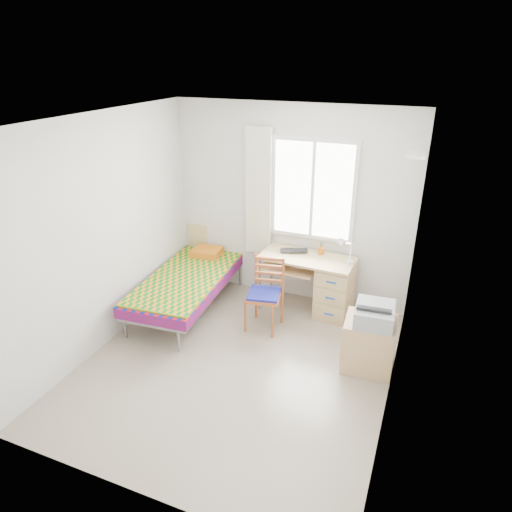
{
  "coord_description": "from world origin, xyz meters",
  "views": [
    {
      "loc": [
        1.72,
        -3.71,
        3.15
      ],
      "look_at": [
        0.0,
        0.55,
        1.08
      ],
      "focal_mm": 32.0,
      "sensor_mm": 36.0,
      "label": 1
    }
  ],
  "objects": [
    {
      "name": "floor",
      "position": [
        0.0,
        0.0,
        0.0
      ],
      "size": [
        3.5,
        3.5,
        0.0
      ],
      "primitive_type": "plane",
      "color": "#BCAD93",
      "rests_on": "ground"
    },
    {
      "name": "ceiling",
      "position": [
        0.0,
        0.0,
        2.6
      ],
      "size": [
        3.5,
        3.5,
        0.0
      ],
      "primitive_type": "plane",
      "rotation": [
        3.14,
        0.0,
        0.0
      ],
      "color": "white",
      "rests_on": "wall_back"
    },
    {
      "name": "wall_back",
      "position": [
        0.0,
        1.75,
        1.3
      ],
      "size": [
        3.2,
        0.0,
        3.2
      ],
      "primitive_type": "plane",
      "rotation": [
        1.57,
        0.0,
        0.0
      ],
      "color": "silver",
      "rests_on": "ground"
    },
    {
      "name": "wall_left",
      "position": [
        -1.6,
        0.0,
        1.3
      ],
      "size": [
        0.0,
        3.5,
        3.5
      ],
      "primitive_type": "plane",
      "rotation": [
        1.57,
        0.0,
        1.57
      ],
      "color": "silver",
      "rests_on": "ground"
    },
    {
      "name": "wall_right",
      "position": [
        1.6,
        0.0,
        1.3
      ],
      "size": [
        0.0,
        3.5,
        3.5
      ],
      "primitive_type": "plane",
      "rotation": [
        1.57,
        0.0,
        -1.57
      ],
      "color": "silver",
      "rests_on": "ground"
    },
    {
      "name": "window",
      "position": [
        0.3,
        1.73,
        1.55
      ],
      "size": [
        1.1,
        0.04,
        1.3
      ],
      "color": "white",
      "rests_on": "wall_back"
    },
    {
      "name": "curtain",
      "position": [
        -0.42,
        1.68,
        1.45
      ],
      "size": [
        0.35,
        0.05,
        1.7
      ],
      "primitive_type": "cube",
      "color": "beige",
      "rests_on": "wall_back"
    },
    {
      "name": "floating_shelf",
      "position": [
        1.49,
        1.4,
        2.15
      ],
      "size": [
        0.2,
        0.32,
        0.03
      ],
      "primitive_type": "cube",
      "color": "white",
      "rests_on": "wall_right"
    },
    {
      "name": "bed",
      "position": [
        -1.08,
        0.92,
        0.41
      ],
      "size": [
        1.05,
        2.02,
        0.85
      ],
      "rotation": [
        0.0,
        0.0,
        0.07
      ],
      "color": "gray",
      "rests_on": "floor"
    },
    {
      "name": "desk",
      "position": [
        0.66,
        1.44,
        0.41
      ],
      "size": [
        1.23,
        0.61,
        0.75
      ],
      "rotation": [
        0.0,
        0.0,
        -0.05
      ],
      "color": "tan",
      "rests_on": "floor"
    },
    {
      "name": "chair",
      "position": [
        0.01,
        0.86,
        0.51
      ],
      "size": [
        0.46,
        0.46,
        0.91
      ],
      "rotation": [
        0.0,
        0.0,
        0.2
      ],
      "color": "#964F1D",
      "rests_on": "floor"
    },
    {
      "name": "cabinet",
      "position": [
        1.32,
        0.51,
        0.29
      ],
      "size": [
        0.57,
        0.51,
        0.58
      ],
      "rotation": [
        0.0,
        0.0,
        0.08
      ],
      "color": "tan",
      "rests_on": "floor"
    },
    {
      "name": "printer",
      "position": [
        1.35,
        0.5,
        0.67
      ],
      "size": [
        0.42,
        0.48,
        0.19
      ],
      "rotation": [
        0.0,
        0.0,
        0.07
      ],
      "color": "#93959A",
      "rests_on": "cabinet"
    },
    {
      "name": "laptop",
      "position": [
        0.16,
        1.49,
        0.76
      ],
      "size": [
        0.42,
        0.34,
        0.03
      ],
      "primitive_type": "imported",
      "rotation": [
        0.0,
        0.0,
        0.37
      ],
      "color": "black",
      "rests_on": "desk"
    },
    {
      "name": "pen_cup",
      "position": [
        0.48,
        1.6,
        0.8
      ],
      "size": [
        0.09,
        0.09,
        0.1
      ],
      "primitive_type": "cylinder",
      "rotation": [
        0.0,
        0.0,
        0.23
      ],
      "color": "orange",
      "rests_on": "desk"
    },
    {
      "name": "task_lamp",
      "position": [
        0.83,
        1.36,
        0.98
      ],
      "size": [
        0.22,
        0.31,
        0.38
      ],
      "rotation": [
        0.0,
        0.0,
        -0.35
      ],
      "color": "white",
      "rests_on": "desk"
    },
    {
      "name": "book",
      "position": [
        0.12,
        1.47,
        0.59
      ],
      "size": [
        0.22,
        0.25,
        0.02
      ],
      "primitive_type": "imported",
      "rotation": [
        0.0,
        0.0,
        0.33
      ],
      "color": "gray",
      "rests_on": "desk"
    }
  ]
}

